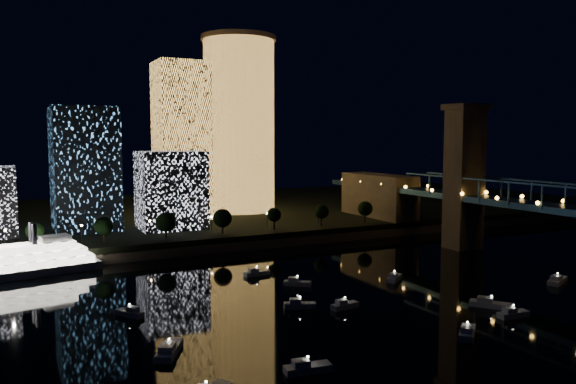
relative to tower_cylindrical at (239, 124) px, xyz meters
name	(u,v)px	position (x,y,z in m)	size (l,w,h in m)	color
ground	(403,313)	(-19.19, -145.02, -44.76)	(520.00, 520.00, 0.00)	black
far_bank	(191,214)	(-19.19, 14.98, -42.26)	(420.00, 160.00, 5.00)	black
seawall	(256,244)	(-19.19, -63.02, -43.26)	(420.00, 6.00, 3.00)	#6B5E4C
tower_cylindrical	(239,124)	(0.00, 0.00, 0.00)	(34.00, 34.00, 79.26)	#F0AD4C
tower_rectangular	(181,141)	(-30.89, -12.80, -7.50)	(20.27, 20.27, 64.51)	#F0AD4C
midrise_blocks	(62,183)	(-78.38, -24.78, -22.50)	(96.45, 41.26, 44.62)	white
riverboat	(2,265)	(-98.13, -71.26, -40.87)	(51.35, 19.32, 15.17)	silver
motorboats	(359,311)	(-28.60, -141.68, -43.94)	(114.87, 70.11, 2.78)	silver
esplanade_trees	(178,221)	(-45.06, -57.02, -34.29)	(165.50, 6.63, 8.81)	black
street_lamps	(150,225)	(-53.19, -51.02, -35.74)	(132.70, 0.70, 5.65)	black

